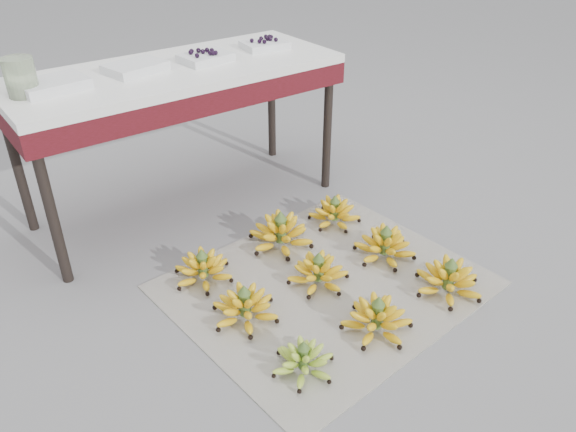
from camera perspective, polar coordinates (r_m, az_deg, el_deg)
ground at (r=2.38m, az=2.48°, el=-8.61°), size 60.00×60.00×0.00m
newspaper_mat at (r=2.46m, az=3.85°, el=-6.98°), size 1.33×1.14×0.01m
bunch_front_left at (r=2.06m, az=1.56°, el=-14.45°), size 0.28×0.28×0.14m
bunch_front_center at (r=2.23m, az=9.02°, el=-10.27°), size 0.28×0.28×0.17m
bunch_front_right at (r=2.48m, az=16.00°, el=-6.26°), size 0.37×0.37×0.18m
bunch_mid_left at (r=2.26m, az=-4.40°, el=-9.20°), size 0.31×0.31×0.17m
bunch_mid_center at (r=2.43m, az=3.09°, el=-5.76°), size 0.34×0.34×0.16m
bunch_mid_right at (r=2.63m, az=9.80°, el=-3.00°), size 0.35×0.35×0.17m
bunch_back_left at (r=2.48m, az=-8.63°, el=-5.34°), size 0.30×0.30×0.16m
bunch_back_center at (r=2.67m, az=-0.75°, el=-1.78°), size 0.37×0.37×0.19m
bunch_back_right at (r=2.86m, az=4.74°, el=0.30°), size 0.30×0.30×0.16m
vendor_table at (r=2.80m, az=-11.28°, el=12.96°), size 1.58×0.63×0.76m
tray_far_left at (r=2.60m, az=-22.76°, el=12.20°), size 0.29×0.22×0.04m
tray_left at (r=2.73m, az=-15.25°, el=14.35°), size 0.29×0.23×0.04m
tray_right at (r=2.83m, az=-8.37°, el=15.66°), size 0.25×0.19×0.06m
tray_far_right at (r=3.03m, az=-2.37°, el=17.02°), size 0.24×0.19×0.06m
glass_jar at (r=2.55m, az=-25.53°, el=12.62°), size 0.16×0.16×0.16m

